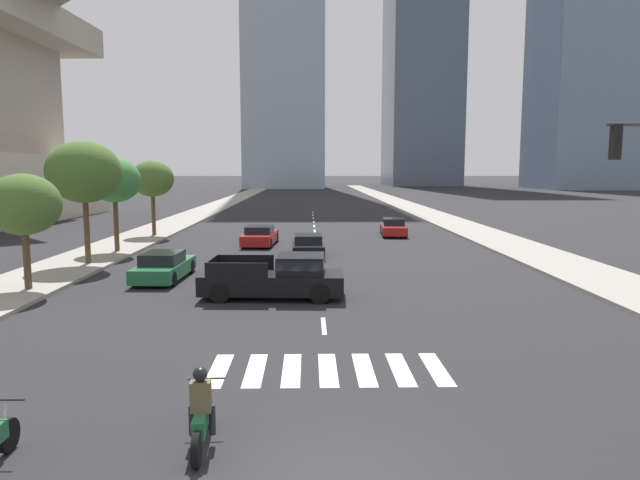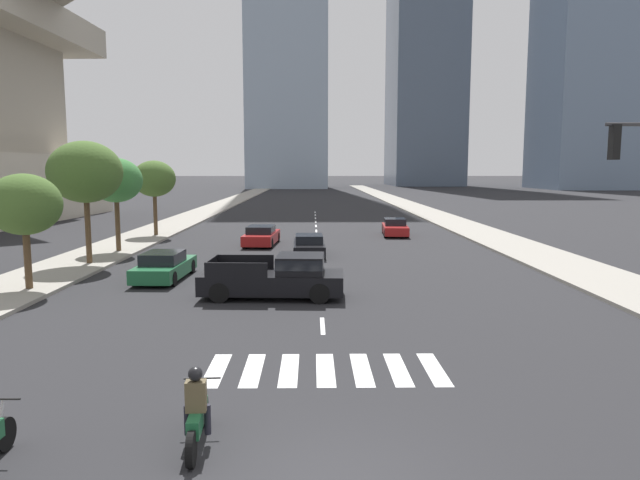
{
  "view_description": "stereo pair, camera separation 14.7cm",
  "coord_description": "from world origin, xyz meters",
  "px_view_note": "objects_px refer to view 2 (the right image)",
  "views": [
    {
      "loc": [
        -0.47,
        -8.42,
        4.94
      ],
      "look_at": [
        0.0,
        15.26,
        2.0
      ],
      "focal_mm": 32.15,
      "sensor_mm": 36.0,
      "label": 1
    },
    {
      "loc": [
        -0.32,
        -8.43,
        4.94
      ],
      "look_at": [
        0.0,
        15.26,
        2.0
      ],
      "focal_mm": 32.15,
      "sensor_mm": 36.0,
      "label": 2
    }
  ],
  "objects_px": {
    "pickup_truck": "(279,277)",
    "street_tree_nearest": "(24,205)",
    "sedan_black_1": "(309,246)",
    "sedan_red_2": "(261,236)",
    "street_tree_second": "(85,172)",
    "street_tree_fourth": "(154,179)",
    "sedan_green_3": "(164,266)",
    "motorcycle_trailing": "(197,414)",
    "street_tree_third": "(116,181)",
    "sedan_red_0": "(395,228)"
  },
  "relations": [
    {
      "from": "sedan_green_3",
      "to": "street_tree_nearest",
      "type": "height_order",
      "value": "street_tree_nearest"
    },
    {
      "from": "sedan_red_2",
      "to": "street_tree_second",
      "type": "relative_size",
      "value": 0.78
    },
    {
      "from": "pickup_truck",
      "to": "sedan_red_0",
      "type": "height_order",
      "value": "pickup_truck"
    },
    {
      "from": "sedan_red_2",
      "to": "street_tree_fourth",
      "type": "distance_m",
      "value": 10.05
    },
    {
      "from": "sedan_green_3",
      "to": "street_tree_fourth",
      "type": "height_order",
      "value": "street_tree_fourth"
    },
    {
      "from": "sedan_red_0",
      "to": "sedan_black_1",
      "type": "bearing_deg",
      "value": -28.61
    },
    {
      "from": "sedan_red_0",
      "to": "sedan_red_2",
      "type": "xyz_separation_m",
      "value": [
        -9.52,
        -5.35,
        0.01
      ]
    },
    {
      "from": "street_tree_third",
      "to": "motorcycle_trailing",
      "type": "bearing_deg",
      "value": -68.51
    },
    {
      "from": "street_tree_nearest",
      "to": "street_tree_second",
      "type": "xyz_separation_m",
      "value": [
        -0.0,
        6.31,
        1.25
      ]
    },
    {
      "from": "sedan_red_2",
      "to": "street_tree_fourth",
      "type": "xyz_separation_m",
      "value": [
        -8.13,
        4.66,
        3.63
      ]
    },
    {
      "from": "sedan_red_2",
      "to": "sedan_black_1",
      "type": "bearing_deg",
      "value": -141.46
    },
    {
      "from": "sedan_red_0",
      "to": "sedan_green_3",
      "type": "height_order",
      "value": "sedan_green_3"
    },
    {
      "from": "street_tree_nearest",
      "to": "street_tree_fourth",
      "type": "height_order",
      "value": "street_tree_fourth"
    },
    {
      "from": "motorcycle_trailing",
      "to": "sedan_black_1",
      "type": "bearing_deg",
      "value": -7.85
    },
    {
      "from": "street_tree_second",
      "to": "street_tree_fourth",
      "type": "bearing_deg",
      "value": 90.0
    },
    {
      "from": "sedan_red_0",
      "to": "street_tree_nearest",
      "type": "bearing_deg",
      "value": -37.84
    },
    {
      "from": "sedan_green_3",
      "to": "street_tree_nearest",
      "type": "distance_m",
      "value": 6.2
    },
    {
      "from": "motorcycle_trailing",
      "to": "sedan_red_2",
      "type": "relative_size",
      "value": 0.44
    },
    {
      "from": "motorcycle_trailing",
      "to": "street_tree_second",
      "type": "xyz_separation_m",
      "value": [
        -9.39,
        19.4,
        4.19
      ]
    },
    {
      "from": "street_tree_second",
      "to": "street_tree_third",
      "type": "height_order",
      "value": "street_tree_second"
    },
    {
      "from": "street_tree_second",
      "to": "street_tree_nearest",
      "type": "bearing_deg",
      "value": -90.0
    },
    {
      "from": "motorcycle_trailing",
      "to": "sedan_red_0",
      "type": "relative_size",
      "value": 0.47
    },
    {
      "from": "sedan_green_3",
      "to": "street_tree_second",
      "type": "height_order",
      "value": "street_tree_second"
    },
    {
      "from": "sedan_red_2",
      "to": "street_tree_nearest",
      "type": "bearing_deg",
      "value": 154.34
    },
    {
      "from": "sedan_black_1",
      "to": "sedan_red_2",
      "type": "distance_m",
      "value": 5.54
    },
    {
      "from": "street_tree_nearest",
      "to": "street_tree_third",
      "type": "height_order",
      "value": "street_tree_third"
    },
    {
      "from": "sedan_red_0",
      "to": "pickup_truck",
      "type": "bearing_deg",
      "value": -15.62
    },
    {
      "from": "street_tree_nearest",
      "to": "street_tree_third",
      "type": "bearing_deg",
      "value": 90.0
    },
    {
      "from": "street_tree_nearest",
      "to": "street_tree_second",
      "type": "height_order",
      "value": "street_tree_second"
    },
    {
      "from": "street_tree_second",
      "to": "sedan_green_3",
      "type": "bearing_deg",
      "value": -37.81
    },
    {
      "from": "sedan_red_0",
      "to": "sedan_green_3",
      "type": "distance_m",
      "value": 21.33
    },
    {
      "from": "sedan_black_1",
      "to": "sedan_green_3",
      "type": "xyz_separation_m",
      "value": [
        -6.47,
        -7.11,
        0.02
      ]
    },
    {
      "from": "pickup_truck",
      "to": "street_tree_fourth",
      "type": "xyz_separation_m",
      "value": [
        -10.19,
        20.09,
        3.41
      ]
    },
    {
      "from": "motorcycle_trailing",
      "to": "sedan_red_0",
      "type": "height_order",
      "value": "motorcycle_trailing"
    },
    {
      "from": "motorcycle_trailing",
      "to": "pickup_truck",
      "type": "bearing_deg",
      "value": -6.94
    },
    {
      "from": "pickup_truck",
      "to": "street_tree_nearest",
      "type": "height_order",
      "value": "street_tree_nearest"
    },
    {
      "from": "pickup_truck",
      "to": "sedan_black_1",
      "type": "bearing_deg",
      "value": 87.05
    },
    {
      "from": "street_tree_nearest",
      "to": "sedan_green_3",
      "type": "bearing_deg",
      "value": 28.35
    },
    {
      "from": "street_tree_fourth",
      "to": "sedan_green_3",
      "type": "bearing_deg",
      "value": -73.63
    },
    {
      "from": "pickup_truck",
      "to": "street_tree_second",
      "type": "xyz_separation_m",
      "value": [
        -10.19,
        7.48,
        3.96
      ]
    },
    {
      "from": "street_tree_fourth",
      "to": "street_tree_second",
      "type": "bearing_deg",
      "value": -90.0
    },
    {
      "from": "sedan_green_3",
      "to": "sedan_red_0",
      "type": "bearing_deg",
      "value": -34.49
    },
    {
      "from": "pickup_truck",
      "to": "sedan_green_3",
      "type": "xyz_separation_m",
      "value": [
        -5.39,
        3.76,
        -0.23
      ]
    },
    {
      "from": "sedan_red_2",
      "to": "street_tree_nearest",
      "type": "xyz_separation_m",
      "value": [
        -8.13,
        -14.27,
        2.94
      ]
    },
    {
      "from": "motorcycle_trailing",
      "to": "street_tree_nearest",
      "type": "xyz_separation_m",
      "value": [
        -9.39,
        13.08,
        2.95
      ]
    },
    {
      "from": "pickup_truck",
      "to": "sedan_red_2",
      "type": "distance_m",
      "value": 15.57
    },
    {
      "from": "street_tree_third",
      "to": "street_tree_nearest",
      "type": "bearing_deg",
      "value": -90.0
    },
    {
      "from": "street_tree_third",
      "to": "sedan_red_2",
      "type": "bearing_deg",
      "value": 23.2
    },
    {
      "from": "street_tree_nearest",
      "to": "street_tree_third",
      "type": "relative_size",
      "value": 0.85
    },
    {
      "from": "pickup_truck",
      "to": "street_tree_second",
      "type": "distance_m",
      "value": 13.25
    }
  ]
}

